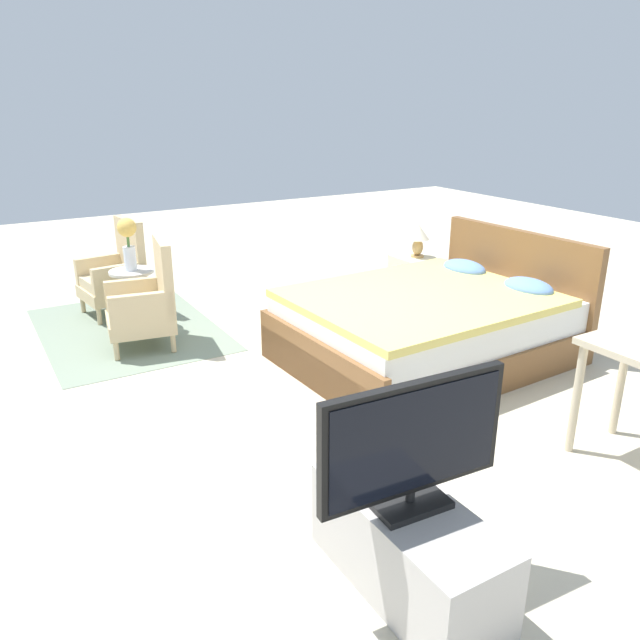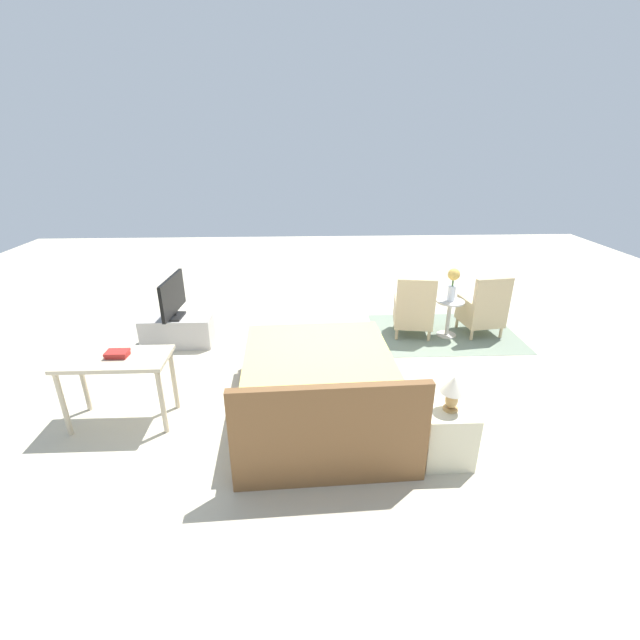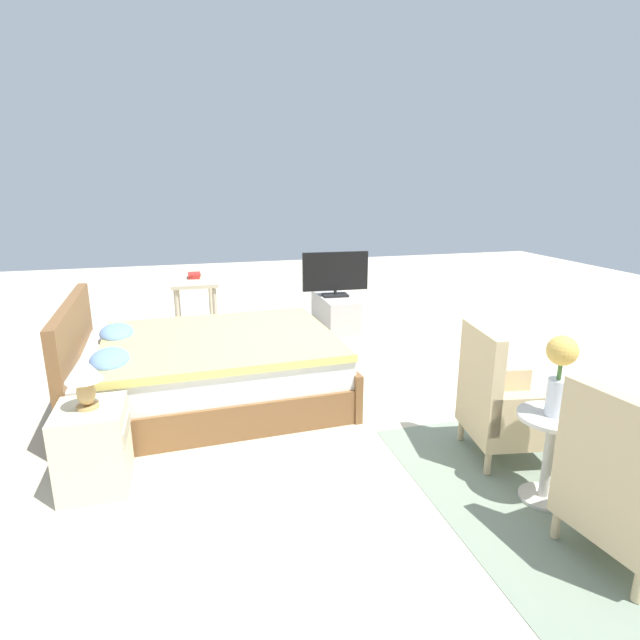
# 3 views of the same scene
# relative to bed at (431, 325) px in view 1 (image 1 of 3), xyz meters

# --- Properties ---
(ground_plane) EXTENTS (16.00, 16.00, 0.00)m
(ground_plane) POSITION_rel_bed_xyz_m (-0.10, -1.00, -0.30)
(ground_plane) COLOR beige
(floor_rug) EXTENTS (2.10, 1.50, 0.01)m
(floor_rug) POSITION_rel_bed_xyz_m (-1.96, -1.97, -0.29)
(floor_rug) COLOR gray
(floor_rug) RESTS_ON ground_plane
(bed) EXTENTS (1.71, 2.24, 0.96)m
(bed) POSITION_rel_bed_xyz_m (0.00, 0.00, 0.00)
(bed) COLOR brown
(bed) RESTS_ON ground_plane
(armchair_by_window_left) EXTENTS (0.61, 0.61, 0.92)m
(armchair_by_window_left) POSITION_rel_bed_xyz_m (-2.48, -1.91, 0.08)
(armchair_by_window_left) COLOR #CCB284
(armchair_by_window_left) RESTS_ON floor_rug
(armchair_by_window_right) EXTENTS (0.62, 0.62, 0.92)m
(armchair_by_window_right) POSITION_rel_bed_xyz_m (-1.44, -1.91, 0.08)
(armchair_by_window_right) COLOR #CCB284
(armchair_by_window_right) RESTS_ON floor_rug
(side_table) EXTENTS (0.40, 0.40, 0.56)m
(side_table) POSITION_rel_bed_xyz_m (-1.96, -1.88, 0.05)
(side_table) COLOR beige
(side_table) RESTS_ON ground_plane
(flower_vase) EXTENTS (0.17, 0.17, 0.48)m
(flower_vase) POSITION_rel_bed_xyz_m (-1.96, -1.88, 0.55)
(flower_vase) COLOR silver
(flower_vase) RESTS_ON side_table
(nightstand) EXTENTS (0.44, 0.41, 0.53)m
(nightstand) POSITION_rel_bed_xyz_m (-1.10, 0.73, -0.03)
(nightstand) COLOR beige
(nightstand) RESTS_ON ground_plane
(table_lamp) EXTENTS (0.22, 0.22, 0.33)m
(table_lamp) POSITION_rel_bed_xyz_m (-1.10, 0.74, 0.45)
(table_lamp) COLOR tan
(table_lamp) RESTS_ON nightstand
(tv_stand) EXTENTS (0.96, 0.40, 0.42)m
(tv_stand) POSITION_rel_bed_xyz_m (1.93, -1.75, -0.09)
(tv_stand) COLOR #B7B2AD
(tv_stand) RESTS_ON ground_plane
(tv_flatscreen) EXTENTS (0.22, 0.86, 0.58)m
(tv_flatscreen) POSITION_rel_bed_xyz_m (1.93, -1.75, 0.42)
(tv_flatscreen) COLOR black
(tv_flatscreen) RESTS_ON tv_stand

